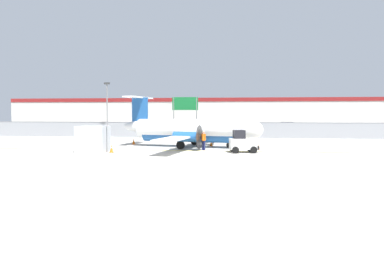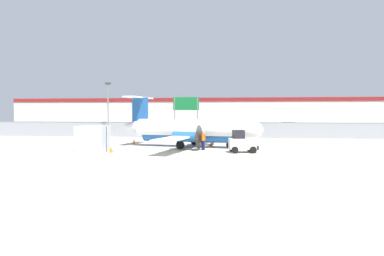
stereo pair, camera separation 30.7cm
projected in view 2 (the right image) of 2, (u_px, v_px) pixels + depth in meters
name	position (u px, v px, depth m)	size (l,w,h in m)	color
ground_plane	(194.00, 151.00, 29.68)	(140.00, 140.00, 0.01)	#ADA89E
perimeter_fence	(208.00, 129.00, 45.50)	(98.00, 0.10, 2.10)	gray
parking_lot_strip	(213.00, 132.00, 56.96)	(98.00, 17.00, 0.12)	#38383A
background_building	(218.00, 113.00, 75.15)	(91.00, 8.10, 6.50)	beige
commuter_airplane	(193.00, 131.00, 32.87)	(14.08, 16.02, 4.92)	white
baggage_tug	(242.00, 142.00, 28.33)	(2.49, 1.72, 1.88)	silver
ground_crew_worker	(203.00, 139.00, 30.22)	(0.48, 0.48, 1.70)	#191E4C
cargo_container	(93.00, 139.00, 28.87)	(2.44, 2.02, 2.20)	#B7BCC1
traffic_cone_near_left	(111.00, 149.00, 28.51)	(0.36, 0.36, 0.64)	orange
traffic_cone_near_right	(211.00, 143.00, 33.79)	(0.36, 0.36, 0.64)	orange
traffic_cone_far_left	(134.00, 141.00, 36.00)	(0.36, 0.36, 0.64)	orange
traffic_cone_far_right	(258.00, 146.00, 30.86)	(0.36, 0.36, 0.64)	orange
parked_car_0	(142.00, 127.00, 57.04)	(4.39, 2.43, 1.58)	#B28C19
parked_car_1	(178.00, 128.00, 54.69)	(4.25, 2.10, 1.58)	slate
parked_car_2	(235.00, 127.00, 59.22)	(4.38, 2.42, 1.58)	#19662D
parked_car_3	(289.00, 126.00, 61.59)	(4.31, 2.23, 1.58)	gray
apron_light_pole	(108.00, 105.00, 44.72)	(0.70, 0.30, 7.27)	slate
highway_sign	(186.00, 107.00, 47.49)	(3.60, 0.14, 5.50)	slate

